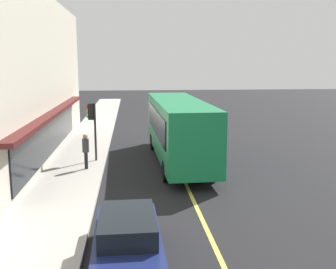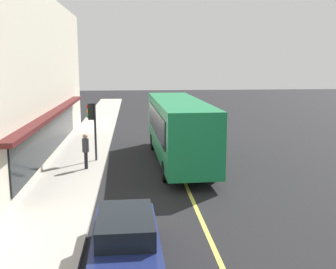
% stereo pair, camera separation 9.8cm
% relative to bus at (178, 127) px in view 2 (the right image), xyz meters
% --- Properties ---
extents(ground, '(120.00, 120.00, 0.00)m').
position_rel_bus_xyz_m(ground, '(-2.05, 0.14, -1.99)').
color(ground, black).
extents(sidewalk, '(80.00, 3.08, 0.15)m').
position_rel_bus_xyz_m(sidewalk, '(-2.05, 5.60, -1.91)').
color(sidewalk, '#B2ADA3').
rests_on(sidewalk, ground).
extents(lane_centre_stripe, '(36.00, 0.16, 0.01)m').
position_rel_bus_xyz_m(lane_centre_stripe, '(-2.05, 0.14, -1.98)').
color(lane_centre_stripe, '#D8D14C').
rests_on(lane_centre_stripe, ground).
extents(bus, '(11.20, 2.86, 3.50)m').
position_rel_bus_xyz_m(bus, '(0.00, 0.00, 0.00)').
color(bus, '#197F47').
rests_on(bus, ground).
extents(traffic_light, '(0.30, 0.52, 3.20)m').
position_rel_bus_xyz_m(traffic_light, '(0.26, 4.75, 0.55)').
color(traffic_light, '#2D2D33').
rests_on(traffic_light, sidewalk).
extents(car_navy, '(4.33, 1.92, 1.52)m').
position_rel_bus_xyz_m(car_navy, '(-11.34, 2.78, -1.24)').
color(car_navy, navy).
rests_on(car_navy, ground).
extents(pedestrian_at_corner, '(0.34, 0.34, 1.83)m').
position_rel_bus_xyz_m(pedestrian_at_corner, '(-1.52, 4.94, -0.73)').
color(pedestrian_at_corner, black).
rests_on(pedestrian_at_corner, sidewalk).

